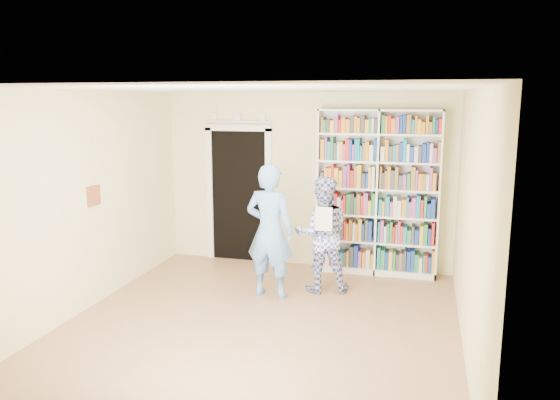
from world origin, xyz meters
name	(u,v)px	position (x,y,z in m)	size (l,w,h in m)	color
floor	(260,326)	(0.00, 0.00, 0.00)	(5.00, 5.00, 0.00)	#9B6D4B
ceiling	(258,89)	(0.00, 0.00, 2.70)	(5.00, 5.00, 0.00)	white
wall_back	(306,180)	(0.00, 2.50, 1.35)	(4.50, 4.50, 0.00)	#F7E8AA
wall_left	(83,202)	(-2.25, 0.00, 1.35)	(5.00, 5.00, 0.00)	#F7E8AA
wall_right	(471,224)	(2.25, 0.00, 1.35)	(5.00, 5.00, 0.00)	#F7E8AA
bookshelf	(378,192)	(1.11, 2.34, 1.24)	(1.78, 0.33, 2.45)	white
doorway	(239,189)	(-1.10, 2.48, 1.18)	(1.10, 0.08, 2.43)	black
wall_art	(94,196)	(-2.23, 0.20, 1.40)	(0.03, 0.25, 0.25)	brown
man_blue	(270,231)	(-0.15, 0.97, 0.89)	(0.65, 0.43, 1.78)	#6398DD
man_plaid	(322,234)	(0.47, 1.38, 0.79)	(0.77, 0.60, 1.58)	#313C97
paper_sheet	(324,219)	(0.54, 1.11, 1.06)	(0.22, 0.01, 0.32)	white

